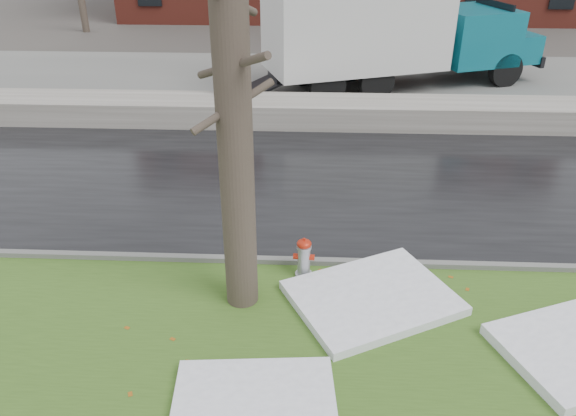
{
  "coord_description": "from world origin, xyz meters",
  "views": [
    {
      "loc": [
        0.0,
        -7.81,
        6.08
      ],
      "look_at": [
        -0.42,
        1.41,
        1.0
      ],
      "focal_mm": 35.0,
      "sensor_mm": 36.0,
      "label": 1
    }
  ],
  "objects_px": {
    "tree": "(234,111)",
    "worker": "(226,63)",
    "fire_hydrant": "(304,256)",
    "box_truck": "(388,30)"
  },
  "relations": [
    {
      "from": "fire_hydrant",
      "to": "worker",
      "type": "height_order",
      "value": "worker"
    },
    {
      "from": "tree",
      "to": "worker",
      "type": "height_order",
      "value": "tree"
    },
    {
      "from": "box_truck",
      "to": "worker",
      "type": "bearing_deg",
      "value": -166.92
    },
    {
      "from": "tree",
      "to": "worker",
      "type": "xyz_separation_m",
      "value": [
        -1.56,
        9.32,
        -1.7
      ]
    },
    {
      "from": "fire_hydrant",
      "to": "worker",
      "type": "relative_size",
      "value": 0.41
    },
    {
      "from": "worker",
      "to": "fire_hydrant",
      "type": "bearing_deg",
      "value": 82.1
    },
    {
      "from": "box_truck",
      "to": "fire_hydrant",
      "type": "bearing_deg",
      "value": -122.49
    },
    {
      "from": "tree",
      "to": "worker",
      "type": "relative_size",
      "value": 3.47
    },
    {
      "from": "box_truck",
      "to": "worker",
      "type": "xyz_separation_m",
      "value": [
        -5.29,
        -3.43,
        -0.34
      ]
    },
    {
      "from": "fire_hydrant",
      "to": "tree",
      "type": "relative_size",
      "value": 0.12
    }
  ]
}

